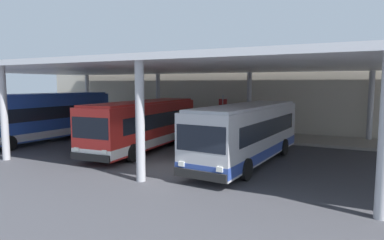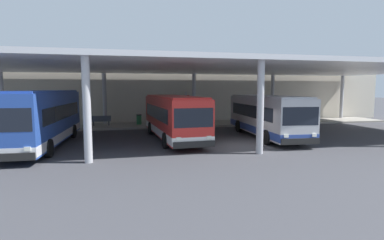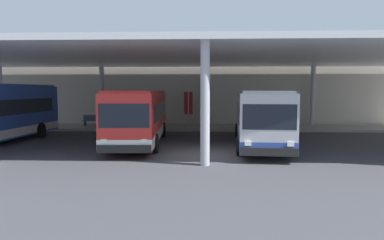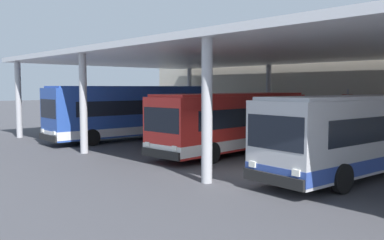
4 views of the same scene
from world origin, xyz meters
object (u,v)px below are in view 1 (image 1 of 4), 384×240
Objects in this scene: bench_waiting at (146,122)px; banner_sign at (223,112)px; trash_bin at (180,124)px; bus_nearest_bay at (43,117)px; bus_second_bay at (144,124)px; bus_middle_bay at (247,133)px.

banner_sign reaches higher than bench_waiting.
bench_waiting is at bearing -178.20° from trash_bin.
bus_nearest_bay reaches higher than trash_bin.
trash_bin is 4.82m from banner_sign.
bus_second_bay is 8.76m from trash_bin.
bench_waiting is 8.26m from banner_sign.
trash_bin is at bearing 54.63° from bus_nearest_bay.
bus_nearest_bay is 15.65m from bus_middle_bay.
bus_middle_bay is at bearing 1.06° from bus_nearest_bay.
banner_sign is at bearing 119.78° from bus_middle_bay.
trash_bin is 0.31× the size of banner_sign.
bench_waiting is at bearing 71.88° from bus_nearest_bay.
bus_nearest_bay is 6.35× the size of bench_waiting.
bus_middle_bay is (7.09, -0.48, 0.00)m from bus_second_bay.
banner_sign is (2.54, 7.48, 0.32)m from bus_second_bay.
bus_second_bay is (8.56, 0.76, -0.19)m from bus_nearest_bay.
bus_nearest_bay is 11.66× the size of trash_bin.
banner_sign is at bearing 71.26° from bus_second_bay.
bus_middle_bay is 15.47m from bench_waiting.
bus_nearest_bay is 3.57× the size of banner_sign.
bus_nearest_bay reaches higher than bench_waiting.
bus_second_bay is at bearing -76.74° from trash_bin.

